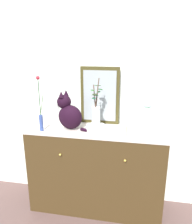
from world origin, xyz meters
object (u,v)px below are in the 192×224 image
Objects in this scene: vase_glass_clear at (96,114)px; candle_pillar at (125,131)px; mirror_leaning at (100,96)px; jar_lidded_porcelain at (147,119)px; cat_sitting at (69,114)px; bowl_porcelain at (96,128)px; sideboard at (96,170)px; vase_slim_green at (41,114)px.

vase_glass_clear is 0.32m from candle_pillar.
jar_lidded_porcelain is at bearing -25.60° from mirror_leaning.
cat_sitting is at bearing -142.87° from mirror_leaning.
vase_glass_clear is 0.48m from jar_lidded_porcelain.
jar_lidded_porcelain is at bearing 0.34° from bowl_porcelain.
sideboard is 11.97× the size of candle_pillar.
bowl_porcelain is (0.53, 0.09, -0.14)m from vase_slim_green.
bowl_porcelain is at bearing 9.75° from vase_slim_green.
mirror_leaning is 0.38m from cat_sitting.
vase_slim_green is at bearing -174.70° from jar_lidded_porcelain.
vase_slim_green is (-0.52, -0.32, -0.13)m from mirror_leaning.
vase_slim_green is at bearing -179.22° from candle_pillar.
vase_glass_clear is at bearing 76.40° from bowl_porcelain.
vase_slim_green is at bearing -155.08° from cat_sitting.
vase_slim_green is (-0.25, -0.12, 0.02)m from cat_sitting.
candle_pillar is at bearing -47.62° from mirror_leaning.
mirror_leaning is 0.55m from jar_lidded_porcelain.
jar_lidded_porcelain reaches higher than candle_pillar.
sideboard is at bearing 99.73° from vase_glass_clear.
cat_sitting reaches higher than jar_lidded_porcelain.
jar_lidded_porcelain is at bearing 22.77° from candle_pillar.
cat_sitting is 0.28m from vase_slim_green.
bowl_porcelain is at bearing -89.54° from mirror_leaning.
mirror_leaning reaches higher than candle_pillar.
cat_sitting is at bearing 178.30° from jar_lidded_porcelain.
cat_sitting is at bearing 174.77° from bowl_porcelain.
vase_slim_green is 0.82m from candle_pillar.
mirror_leaning is at bearing 154.40° from jar_lidded_porcelain.
sideboard is at bearing -91.82° from mirror_leaning.
mirror_leaning is 0.26m from vase_glass_clear.
candle_pillar is at bearing -157.23° from jar_lidded_porcelain.
mirror_leaning reaches higher than vase_glass_clear.
cat_sitting is 2.24× the size of bowl_porcelain.
sideboard is 3.06× the size of vase_glass_clear.
vase_slim_green is at bearing -165.11° from sideboard.
sideboard is 0.61m from candle_pillar.
candle_pillar is at bearing -23.52° from sideboard.
sideboard is 0.79m from mirror_leaning.
candle_pillar is (0.29, -0.31, -0.25)m from mirror_leaning.
cat_sitting reaches higher than sideboard.
cat_sitting reaches higher than candle_pillar.
vase_glass_clear is (0.53, 0.09, 0.01)m from vase_slim_green.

